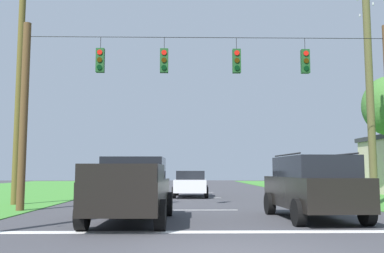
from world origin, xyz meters
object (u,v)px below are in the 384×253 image
Objects in this scene: utility_pole_mid_right at (370,88)px; suv_black at (313,186)px; distant_car_crossing_white at (191,183)px; pickup_truck at (132,189)px; overhead_signal_span at (207,105)px; utility_pole_near_left at (19,89)px.

suv_black is at bearing -128.46° from utility_pole_mid_right.
distant_car_crossing_white is 0.40× the size of utility_pole_mid_right.
distant_car_crossing_white is 11.17m from utility_pole_mid_right.
distant_car_crossing_white is at bearing 107.31° from suv_black.
suv_black is at bearing 4.97° from pickup_truck.
pickup_truck is at bearing -148.86° from utility_pole_mid_right.
suv_black is 8.35m from utility_pole_mid_right.
utility_pole_mid_right is at bearing 19.13° from overhead_signal_span.
utility_pole_mid_right is (8.13, -6.16, 4.54)m from distant_car_crossing_white.
utility_pole_mid_right reaches higher than pickup_truck.
overhead_signal_span is 8.17m from utility_pole_mid_right.
utility_pole_near_left reaches higher than distant_car_crossing_white.
suv_black is (5.65, 0.49, 0.09)m from pickup_truck.
suv_black is 1.12× the size of distant_car_crossing_white.
suv_black is at bearing -43.12° from overhead_signal_span.
utility_pole_mid_right is (10.11, 6.11, 4.36)m from pickup_truck.
suv_black is 12.34m from distant_car_crossing_white.
suv_black is (3.17, -2.97, -3.05)m from overhead_signal_span.
distant_car_crossing_white is 10.90m from utility_pole_near_left.
utility_pole_near_left is at bearing 133.46° from pickup_truck.
distant_car_crossing_white is (-3.67, 11.78, -0.27)m from suv_black.
overhead_signal_span is 9.01m from utility_pole_near_left.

